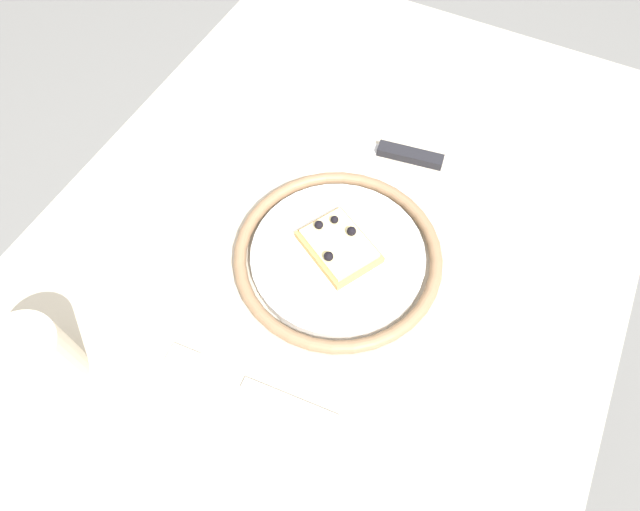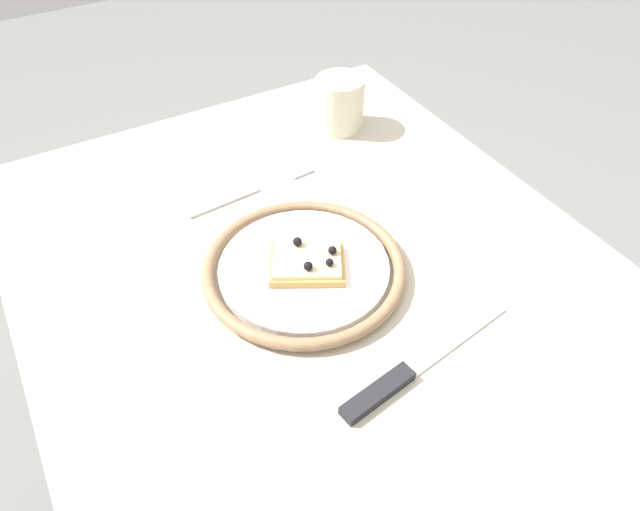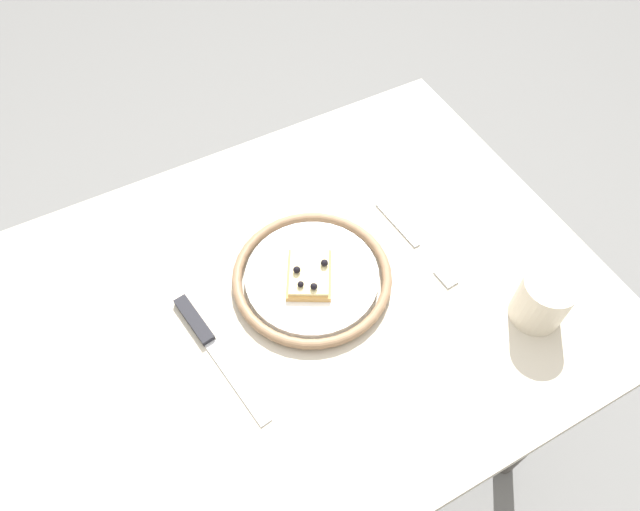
{
  "view_description": "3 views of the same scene",
  "coord_description": "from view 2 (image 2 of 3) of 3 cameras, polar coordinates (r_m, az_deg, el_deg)",
  "views": [
    {
      "loc": [
        -0.35,
        -0.15,
        1.29
      ],
      "look_at": [
        -0.07,
        -0.01,
        0.76
      ],
      "focal_mm": 30.52,
      "sensor_mm": 36.0,
      "label": 1
    },
    {
      "loc": [
        0.41,
        -0.26,
        1.25
      ],
      "look_at": [
        -0.05,
        0.01,
        0.73
      ],
      "focal_mm": 33.28,
      "sensor_mm": 36.0,
      "label": 2
    },
    {
      "loc": [
        0.17,
        0.41,
        1.47
      ],
      "look_at": [
        -0.07,
        -0.04,
        0.75
      ],
      "focal_mm": 31.51,
      "sensor_mm": 36.0,
      "label": 3
    }
  ],
  "objects": [
    {
      "name": "cup",
      "position": [
        0.98,
        1.91,
        14.4
      ],
      "size": [
        0.08,
        0.08,
        0.09
      ],
      "primitive_type": "cylinder",
      "color": "beige",
      "rests_on": "dining_table"
    },
    {
      "name": "plate",
      "position": [
        0.73,
        -1.55,
        -1.27
      ],
      "size": [
        0.25,
        0.25,
        0.02
      ],
      "color": "white",
      "rests_on": "dining_table"
    },
    {
      "name": "pizza_slice_near",
      "position": [
        0.72,
        -1.21,
        -0.71
      ],
      "size": [
        0.1,
        0.11,
        0.03
      ],
      "color": "tan",
      "rests_on": "plate"
    },
    {
      "name": "fork",
      "position": [
        0.87,
        -6.39,
        6.29
      ],
      "size": [
        0.03,
        0.2,
        0.0
      ],
      "color": "#B9B9B9",
      "rests_on": "dining_table"
    },
    {
      "name": "knife",
      "position": [
        0.64,
        7.77,
        -11.49
      ],
      "size": [
        0.06,
        0.24,
        0.01
      ],
      "color": "silver",
      "rests_on": "dining_table"
    },
    {
      "name": "dining_table",
      "position": [
        0.8,
        1.24,
        -8.28
      ],
      "size": [
        0.95,
        0.71,
        0.72
      ],
      "color": "#BCB29E",
      "rests_on": "ground_plane"
    }
  ]
}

